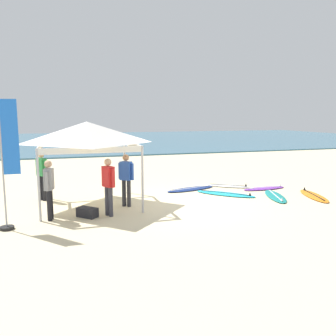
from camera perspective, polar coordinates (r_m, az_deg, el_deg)
name	(u,v)px	position (r m, az deg, el deg)	size (l,w,h in m)	color
ground_plane	(181,204)	(11.77, 2.14, -5.89)	(80.00, 80.00, 0.00)	beige
sea	(92,140)	(43.33, -12.43, 4.51)	(80.00, 36.00, 0.10)	#386B84
canopy_tent	(87,133)	(11.59, -13.13, 5.63)	(3.07, 3.07, 2.75)	#B7B7BC
surfboard_teal	(275,196)	(13.29, 17.19, -4.43)	(1.24, 2.16, 0.19)	#19847F
surfboard_cyan	(226,194)	(13.26, 9.43, -4.19)	(2.03, 2.04, 0.19)	#23B2CC
surfboard_white	(228,186)	(14.75, 9.84, -2.90)	(1.75, 1.45, 0.19)	white
surfboard_navy	(190,189)	(13.97, 3.71, -3.44)	(2.27, 1.13, 0.19)	navy
surfboard_orange	(314,196)	(13.85, 22.78, -4.20)	(1.16, 2.18, 0.19)	orange
surfboard_purple	(264,188)	(14.59, 15.52, -3.22)	(1.93, 0.62, 0.19)	purple
person_grey	(49,186)	(10.31, -18.93, -2.78)	(0.28, 0.54, 1.71)	black
person_blue	(126,177)	(11.31, -6.89, -1.41)	(0.45, 0.40, 1.71)	#2D2D33
person_green	(42,172)	(12.82, -20.01, -0.70)	(0.39, 0.47, 1.71)	black
person_red	(108,183)	(10.31, -9.75, -2.44)	(0.36, 0.50, 1.71)	#383842
banner_flag	(8,170)	(9.76, -24.81, -0.24)	(0.60, 0.36, 3.40)	#99999E
gear_bag_near_tent	(87,212)	(10.50, -13.10, -7.10)	(0.60, 0.32, 0.28)	#232328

